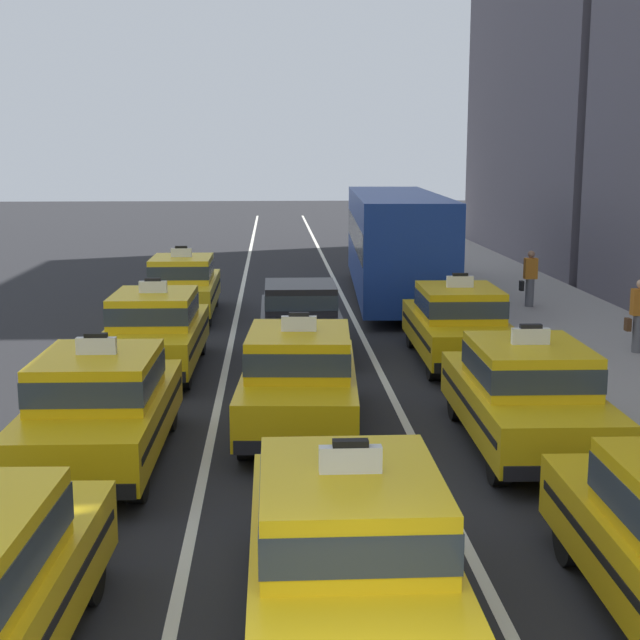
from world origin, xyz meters
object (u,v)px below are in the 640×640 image
Objects in this scene: bus_right_fourth at (395,239)px; pedestrian_by_storefront at (639,316)px; taxi_left_third at (155,330)px; taxi_right_second at (526,393)px; sedan_center_third at (300,315)px; taxi_center_second at (299,377)px; taxi_left_second at (101,406)px; taxi_right_third at (458,323)px; taxi_center_nearest at (349,549)px; taxi_left_fourth at (183,285)px; pedestrian_near_crosswalk at (530,279)px.

pedestrian_by_storefront is at bearing -64.51° from bus_right_fourth.
taxi_left_third is 8.19m from taxi_right_second.
pedestrian_by_storefront is (4.13, 5.90, 0.08)m from taxi_right_second.
sedan_center_third is 2.67× the size of pedestrian_by_storefront.
taxi_center_second is at bearing -104.10° from bus_right_fourth.
taxi_left_second reaches higher than sedan_center_third.
taxi_center_second and taxi_right_third have the same top height.
taxi_center_nearest reaches higher than pedestrian_by_storefront.
bus_right_fourth reaches higher than taxi_left_fourth.
taxi_right_second is at bearing -106.15° from pedestrian_near_crosswalk.
taxi_center_nearest is 0.40× the size of bus_right_fourth.
taxi_left_second is 1.00× the size of taxi_right_third.
pedestrian_by_storefront is (4.00, 0.16, 0.08)m from taxi_right_third.
taxi_left_second is 1.00× the size of taxi_right_second.
taxi_right_third is at bearing -20.73° from sedan_center_third.
pedestrian_near_crosswalk is 6.06m from pedestrian_by_storefront.
pedestrian_near_crosswalk reaches higher than sedan_center_third.
taxi_left_third is 11.06m from taxi_center_nearest.
sedan_center_third is 7.69m from taxi_right_second.
bus_right_fourth is (6.28, 14.96, 0.94)m from taxi_left_second.
bus_right_fourth is at bearing 67.38° from sedan_center_third.
taxi_left_third is at bearing 106.20° from taxi_center_nearest.
taxi_left_fourth is 8.75m from taxi_right_third.
taxi_left_fourth reaches higher than sedan_center_third.
sedan_center_third is 8.27m from pedestrian_near_crosswalk.
pedestrian_by_storefront is at bearing 32.05° from taxi_center_second.
taxi_left_third is at bearing -151.04° from sedan_center_third.
taxi_right_second is 14.65m from bus_right_fourth.
taxi_center_nearest is (3.14, -16.99, 0.00)m from taxi_left_fourth.
taxi_center_second is 8.88m from pedestrian_by_storefront.
bus_right_fourth reaches higher than taxi_right_third.
taxi_left_fourth is at bearing 137.16° from taxi_right_third.
pedestrian_by_storefront is at bearing 56.99° from taxi_center_nearest.
taxi_left_third is 11.72m from pedestrian_near_crosswalk.
taxi_center_nearest is 6.49m from taxi_center_second.
taxi_left_third is at bearing -145.72° from pedestrian_near_crosswalk.
taxi_left_fourth is 0.40× the size of bus_right_fourth.
sedan_center_third is (3.08, -4.69, -0.03)m from taxi_left_fourth.
sedan_center_third is (0.20, 5.81, -0.03)m from taxi_center_second.
pedestrian_near_crosswalk is at bearing 34.28° from taxi_left_third.
taxi_left_second is 6.31m from taxi_right_second.
taxi_center_nearest is 12.30m from sedan_center_third.
pedestrian_by_storefront reaches higher than pedestrian_near_crosswalk.
taxi_left_fourth and taxi_right_third have the same top height.
bus_right_fourth is (-0.16, 8.88, 0.94)m from taxi_right_third.
taxi_center_nearest is at bearing -106.53° from taxi_right_third.
taxi_left_second is 0.99× the size of taxi_center_second.
taxi_center_nearest is at bearing -73.80° from taxi_left_third.
taxi_left_third is 1.00× the size of taxi_right_second.
taxi_right_third reaches higher than pedestrian_near_crosswalk.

